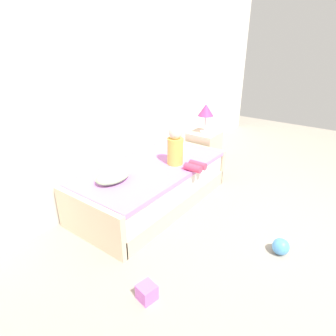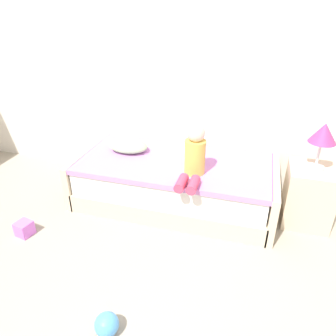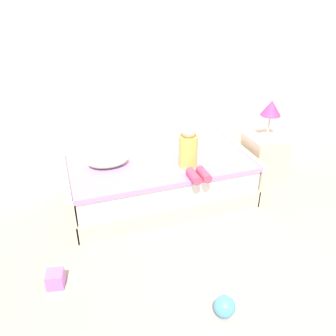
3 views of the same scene
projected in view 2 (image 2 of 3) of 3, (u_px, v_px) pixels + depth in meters
wall_rear at (225, 59)px, 3.29m from camera, size 7.20×0.10×2.90m
bed at (174, 182)px, 3.45m from camera, size 2.11×1.00×0.50m
nightstand at (308, 196)px, 3.11m from camera, size 0.44×0.44×0.60m
table_lamp at (323, 135)px, 2.81m from camera, size 0.24×0.24×0.45m
child_figure at (194, 156)px, 2.98m from camera, size 0.20×0.51×0.50m
pillow at (128, 146)px, 3.52m from camera, size 0.44×0.30×0.13m
toy_ball at (107, 324)px, 2.13m from camera, size 0.17×0.17×0.17m
toy_block at (24, 228)px, 3.03m from camera, size 0.16×0.16×0.14m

